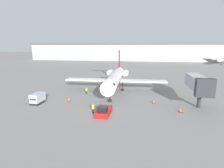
{
  "coord_description": "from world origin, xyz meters",
  "views": [
    {
      "loc": [
        6.75,
        -27.96,
        11.74
      ],
      "look_at": [
        0.0,
        8.97,
        3.58
      ],
      "focal_mm": 28.0,
      "sensor_mm": 36.0,
      "label": 1
    }
  ],
  "objects_px": {
    "pushback_tug": "(104,111)",
    "airplane_main": "(115,78)",
    "luggage_cart": "(38,98)",
    "traffic_cone_mid": "(181,110)",
    "worker_by_wing": "(86,91)",
    "jet_bridge": "(198,83)",
    "worker_near_tug": "(93,108)",
    "traffic_cone_right": "(154,102)",
    "traffic_cone_left": "(69,100)"
  },
  "relations": [
    {
      "from": "worker_near_tug",
      "to": "traffic_cone_right",
      "type": "xyz_separation_m",
      "value": [
        10.9,
        7.72,
        -0.54
      ]
    },
    {
      "from": "worker_near_tug",
      "to": "traffic_cone_left",
      "type": "bearing_deg",
      "value": 140.87
    },
    {
      "from": "luggage_cart",
      "to": "jet_bridge",
      "type": "distance_m",
      "value": 32.97
    },
    {
      "from": "worker_by_wing",
      "to": "airplane_main",
      "type": "bearing_deg",
      "value": 34.59
    },
    {
      "from": "airplane_main",
      "to": "traffic_cone_right",
      "type": "bearing_deg",
      "value": -42.28
    },
    {
      "from": "jet_bridge",
      "to": "pushback_tug",
      "type": "bearing_deg",
      "value": -153.38
    },
    {
      "from": "traffic_cone_mid",
      "to": "luggage_cart",
      "type": "bearing_deg",
      "value": -179.74
    },
    {
      "from": "traffic_cone_mid",
      "to": "airplane_main",
      "type": "bearing_deg",
      "value": 137.24
    },
    {
      "from": "luggage_cart",
      "to": "traffic_cone_left",
      "type": "bearing_deg",
      "value": 24.89
    },
    {
      "from": "pushback_tug",
      "to": "traffic_cone_right",
      "type": "bearing_deg",
      "value": 41.52
    },
    {
      "from": "worker_near_tug",
      "to": "worker_by_wing",
      "type": "height_order",
      "value": "worker_near_tug"
    },
    {
      "from": "airplane_main",
      "to": "luggage_cart",
      "type": "distance_m",
      "value": 19.59
    },
    {
      "from": "worker_by_wing",
      "to": "jet_bridge",
      "type": "distance_m",
      "value": 25.16
    },
    {
      "from": "pushback_tug",
      "to": "airplane_main",
      "type": "bearing_deg",
      "value": 92.5
    },
    {
      "from": "worker_near_tug",
      "to": "pushback_tug",
      "type": "bearing_deg",
      "value": -4.81
    },
    {
      "from": "worker_by_wing",
      "to": "traffic_cone_mid",
      "type": "xyz_separation_m",
      "value": [
        20.71,
        -8.63,
        -0.48
      ]
    },
    {
      "from": "traffic_cone_left",
      "to": "traffic_cone_mid",
      "type": "xyz_separation_m",
      "value": [
        22.68,
        -2.52,
        0.08
      ]
    },
    {
      "from": "worker_by_wing",
      "to": "jet_bridge",
      "type": "relative_size",
      "value": 0.16
    },
    {
      "from": "luggage_cart",
      "to": "worker_by_wing",
      "type": "distance_m",
      "value": 11.65
    },
    {
      "from": "airplane_main",
      "to": "worker_near_tug",
      "type": "bearing_deg",
      "value": -94.41
    },
    {
      "from": "worker_by_wing",
      "to": "traffic_cone_mid",
      "type": "relative_size",
      "value": 2.03
    },
    {
      "from": "pushback_tug",
      "to": "worker_by_wing",
      "type": "bearing_deg",
      "value": 120.81
    },
    {
      "from": "airplane_main",
      "to": "jet_bridge",
      "type": "xyz_separation_m",
      "value": [
        18.16,
        -7.9,
        0.8
      ]
    },
    {
      "from": "luggage_cart",
      "to": "traffic_cone_mid",
      "type": "distance_m",
      "value": 28.4
    },
    {
      "from": "worker_near_tug",
      "to": "traffic_cone_right",
      "type": "bearing_deg",
      "value": 35.29
    },
    {
      "from": "traffic_cone_mid",
      "to": "jet_bridge",
      "type": "relative_size",
      "value": 0.08
    },
    {
      "from": "traffic_cone_right",
      "to": "jet_bridge",
      "type": "relative_size",
      "value": 0.07
    },
    {
      "from": "airplane_main",
      "to": "worker_by_wing",
      "type": "height_order",
      "value": "airplane_main"
    },
    {
      "from": "traffic_cone_left",
      "to": "worker_by_wing",
      "type": "bearing_deg",
      "value": 72.06
    },
    {
      "from": "worker_near_tug",
      "to": "traffic_cone_left",
      "type": "height_order",
      "value": "worker_near_tug"
    },
    {
      "from": "worker_near_tug",
      "to": "worker_by_wing",
      "type": "bearing_deg",
      "value": 113.66
    },
    {
      "from": "airplane_main",
      "to": "pushback_tug",
      "type": "relative_size",
      "value": 5.83
    },
    {
      "from": "traffic_cone_left",
      "to": "traffic_cone_mid",
      "type": "bearing_deg",
      "value": -6.34
    },
    {
      "from": "worker_near_tug",
      "to": "traffic_cone_right",
      "type": "height_order",
      "value": "worker_near_tug"
    },
    {
      "from": "worker_near_tug",
      "to": "worker_by_wing",
      "type": "relative_size",
      "value": 1.03
    },
    {
      "from": "traffic_cone_left",
      "to": "airplane_main",
      "type": "bearing_deg",
      "value": 51.29
    },
    {
      "from": "airplane_main",
      "to": "jet_bridge",
      "type": "distance_m",
      "value": 19.82
    },
    {
      "from": "luggage_cart",
      "to": "traffic_cone_left",
      "type": "xyz_separation_m",
      "value": [
        5.71,
        2.65,
        -0.78
      ]
    },
    {
      "from": "luggage_cart",
      "to": "traffic_cone_mid",
      "type": "bearing_deg",
      "value": 0.26
    },
    {
      "from": "pushback_tug",
      "to": "jet_bridge",
      "type": "relative_size",
      "value": 0.44
    },
    {
      "from": "airplane_main",
      "to": "traffic_cone_mid",
      "type": "height_order",
      "value": "airplane_main"
    },
    {
      "from": "worker_by_wing",
      "to": "traffic_cone_right",
      "type": "height_order",
      "value": "worker_by_wing"
    },
    {
      "from": "traffic_cone_left",
      "to": "pushback_tug",
      "type": "bearing_deg",
      "value": -33.24
    },
    {
      "from": "jet_bridge",
      "to": "worker_near_tug",
      "type": "bearing_deg",
      "value": -156.2
    },
    {
      "from": "luggage_cart",
      "to": "pushback_tug",
      "type": "bearing_deg",
      "value": -12.81
    },
    {
      "from": "worker_near_tug",
      "to": "traffic_cone_right",
      "type": "relative_size",
      "value": 2.28
    },
    {
      "from": "airplane_main",
      "to": "traffic_cone_left",
      "type": "xyz_separation_m",
      "value": [
        -8.49,
        -10.6,
        -3.33
      ]
    },
    {
      "from": "worker_by_wing",
      "to": "traffic_cone_mid",
      "type": "bearing_deg",
      "value": -22.61
    },
    {
      "from": "pushback_tug",
      "to": "traffic_cone_right",
      "type": "distance_m",
      "value": 11.9
    },
    {
      "from": "worker_near_tug",
      "to": "worker_by_wing",
      "type": "distance_m",
      "value": 13.08
    }
  ]
}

